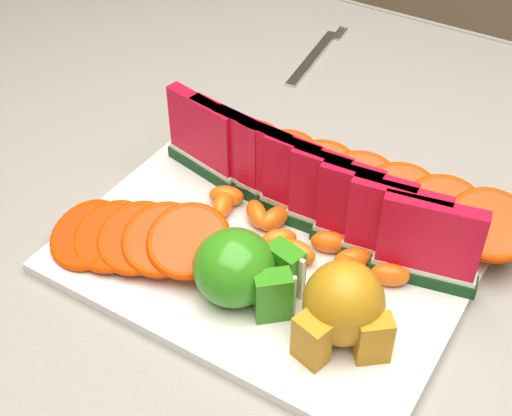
% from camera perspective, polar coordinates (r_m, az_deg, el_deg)
% --- Properties ---
extents(table, '(1.40, 0.90, 0.75)m').
position_cam_1_polar(table, '(0.85, 6.62, -7.05)').
color(table, '#4D2D1B').
rests_on(table, ground).
extents(tablecloth, '(1.53, 1.03, 0.20)m').
position_cam_1_polar(tablecloth, '(0.81, 6.96, -4.09)').
color(tablecloth, gray).
rests_on(tablecloth, table).
extents(platter, '(0.40, 0.30, 0.01)m').
position_cam_1_polar(platter, '(0.74, 1.02, -3.56)').
color(platter, silver).
rests_on(platter, tablecloth).
extents(apple_cluster, '(0.11, 0.10, 0.07)m').
position_cam_1_polar(apple_cluster, '(0.67, -1.13, -4.99)').
color(apple_cluster, '#1F831B').
rests_on(apple_cluster, platter).
extents(pear_cluster, '(0.09, 0.09, 0.08)m').
position_cam_1_polar(pear_cluster, '(0.64, 7.01, -7.90)').
color(pear_cluster, '#956417').
rests_on(pear_cluster, platter).
extents(fork, '(0.03, 0.20, 0.00)m').
position_cam_1_polar(fork, '(1.08, 4.77, 12.07)').
color(fork, silver).
rests_on(fork, tablecloth).
extents(watermelon_row, '(0.39, 0.07, 0.10)m').
position_cam_1_polar(watermelon_row, '(0.74, 4.00, 1.64)').
color(watermelon_row, '#0E3C0F').
rests_on(watermelon_row, platter).
extents(orange_fan_front, '(0.21, 0.13, 0.06)m').
position_cam_1_polar(orange_fan_front, '(0.72, -9.46, -2.34)').
color(orange_fan_front, '#E15900').
rests_on(orange_fan_front, platter).
extents(orange_fan_back, '(0.39, 0.12, 0.05)m').
position_cam_1_polar(orange_fan_back, '(0.79, 8.25, 1.95)').
color(orange_fan_back, '#E15900').
rests_on(orange_fan_back, platter).
extents(tangerine_segments, '(0.24, 0.07, 0.02)m').
position_cam_1_polar(tangerine_segments, '(0.73, 3.15, -2.25)').
color(tangerine_segments, '#EA5B0B').
rests_on(tangerine_segments, platter).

